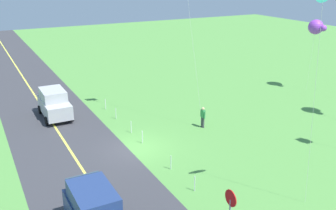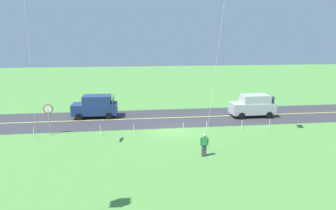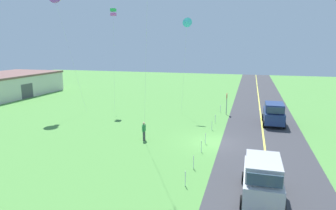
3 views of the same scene
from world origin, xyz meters
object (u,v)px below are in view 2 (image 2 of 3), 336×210
object	(u,v)px
person_adult_near	(204,144)
car_parked_west_near	(253,105)
car_suv_foreground	(96,106)
stop_sign	(49,113)

from	to	relation	value
person_adult_near	car_parked_west_near	bearing A→B (deg)	126.46
car_suv_foreground	car_parked_west_near	xyz separation A→B (m)	(-15.79, 1.61, 0.00)
car_suv_foreground	person_adult_near	xyz separation A→B (m)	(-8.39, 10.99, -0.29)
stop_sign	person_adult_near	size ratio (longest dim) A/B	1.60
car_suv_foreground	person_adult_near	world-z (taller)	car_suv_foreground
car_parked_west_near	person_adult_near	distance (m)	11.95
car_parked_west_near	person_adult_near	size ratio (longest dim) A/B	2.75
car_parked_west_near	stop_sign	distance (m)	19.22
car_parked_west_near	person_adult_near	world-z (taller)	car_parked_west_near
car_parked_west_near	stop_sign	bearing A→B (deg)	10.16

